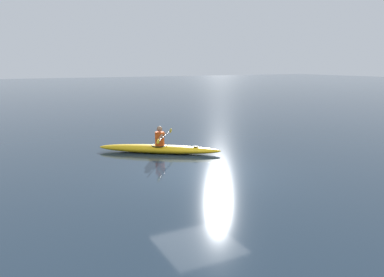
{
  "coord_description": "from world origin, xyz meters",
  "views": [
    {
      "loc": [
        5.21,
        9.68,
        3.31
      ],
      "look_at": [
        0.55,
        0.64,
        1.22
      ],
      "focal_mm": 34.16,
      "sensor_mm": 36.0,
      "label": 1
    }
  ],
  "objects": [
    {
      "name": "ground_plane",
      "position": [
        0.0,
        0.0,
        0.0
      ],
      "size": [
        160.0,
        160.0,
        0.0
      ],
      "primitive_type": "plane",
      "color": "#1E2D3D"
    },
    {
      "name": "kayaker",
      "position": [
        0.15,
        -2.74,
        0.62
      ],
      "size": [
        1.49,
        2.04,
        0.71
      ],
      "color": "#E04C14",
      "rests_on": "kayak"
    },
    {
      "name": "kayak",
      "position": [
        0.2,
        -2.78,
        0.16
      ],
      "size": [
        4.17,
        3.26,
        0.31
      ],
      "color": "#EAB214",
      "rests_on": "ground"
    }
  ]
}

